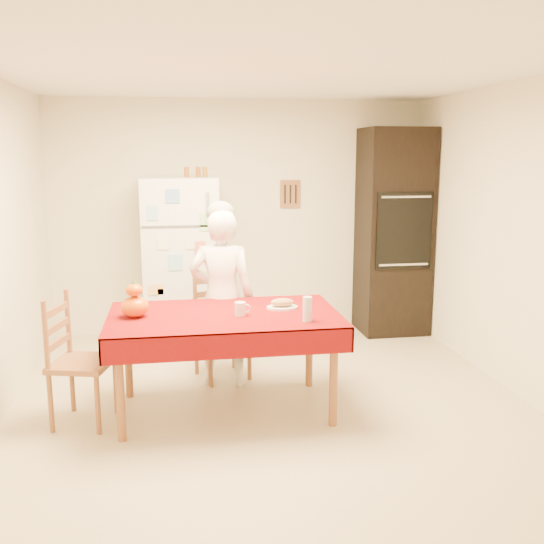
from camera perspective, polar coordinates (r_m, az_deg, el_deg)
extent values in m
plane|color=#C4AE8D|center=(4.74, 0.18, -12.92)|extent=(4.50, 4.50, 0.00)
cube|color=beige|center=(6.60, -3.03, 5.14)|extent=(4.00, 0.02, 2.50)
cube|color=beige|center=(2.25, 9.70, -6.53)|extent=(4.00, 0.02, 2.50)
cube|color=beige|center=(5.11, 22.94, 2.57)|extent=(0.02, 4.50, 2.50)
cube|color=white|center=(4.37, 0.20, 18.60)|extent=(4.00, 4.50, 0.02)
cube|color=brown|center=(6.64, 1.72, 7.35)|extent=(0.22, 0.02, 0.30)
cube|color=white|center=(6.25, -8.56, 0.99)|extent=(0.75, 0.70, 1.70)
cube|color=silver|center=(5.81, -6.07, 6.28)|extent=(0.03, 0.03, 0.25)
cube|color=silver|center=(5.92, -5.92, -0.97)|extent=(0.03, 0.03, 0.60)
cube|color=black|center=(6.68, 11.35, 3.72)|extent=(0.70, 0.60, 2.20)
cube|color=black|center=(6.39, 12.34, 3.80)|extent=(0.59, 0.02, 0.80)
cylinder|color=brown|center=(4.27, -14.12, -10.86)|extent=(0.06, 0.06, 0.71)
cylinder|color=brown|center=(5.00, -13.39, -7.56)|extent=(0.06, 0.06, 0.71)
cylinder|color=brown|center=(4.39, 5.80, -9.96)|extent=(0.06, 0.06, 0.71)
cylinder|color=brown|center=(5.11, 3.53, -6.89)|extent=(0.06, 0.06, 0.71)
cube|color=brown|center=(4.52, -4.53, -4.32)|extent=(1.60, 0.90, 0.04)
cube|color=#5C0805|center=(4.51, -4.53, -4.01)|extent=(1.70, 1.00, 0.01)
cylinder|color=brown|center=(5.14, -5.83, -8.46)|extent=(0.04, 0.04, 0.43)
cylinder|color=brown|center=(5.44, -7.14, -7.37)|extent=(0.04, 0.04, 0.43)
cylinder|color=brown|center=(5.27, -2.14, -7.91)|extent=(0.04, 0.04, 0.43)
cylinder|color=brown|center=(5.57, -3.63, -6.88)|extent=(0.04, 0.04, 0.43)
cube|color=brown|center=(5.28, -4.72, -5.23)|extent=(0.52, 0.51, 0.04)
cube|color=brown|center=(5.37, -5.45, -2.21)|extent=(0.35, 0.14, 0.50)
cylinder|color=brown|center=(4.46, -16.09, -11.95)|extent=(0.04, 0.04, 0.43)
cylinder|color=brown|center=(4.59, -20.12, -11.52)|extent=(0.04, 0.04, 0.43)
cylinder|color=brown|center=(4.77, -14.49, -10.33)|extent=(0.04, 0.04, 0.43)
cylinder|color=brown|center=(4.89, -18.29, -9.99)|extent=(0.04, 0.04, 0.43)
cube|color=brown|center=(4.60, -17.41, -8.20)|extent=(0.49, 0.51, 0.04)
cube|color=brown|center=(4.59, -19.55, -5.09)|extent=(0.12, 0.36, 0.50)
imported|color=white|center=(5.05, -4.73, -2.47)|extent=(0.61, 0.47, 1.50)
cylinder|color=silver|center=(4.44, -3.03, -3.49)|extent=(0.08, 0.08, 0.10)
ellipsoid|color=red|center=(4.51, -12.78, -3.19)|extent=(0.20, 0.20, 0.15)
ellipsoid|color=#DF5805|center=(4.48, -12.85, -1.67)|extent=(0.12, 0.12, 0.09)
cylinder|color=silver|center=(4.29, 3.35, -3.49)|extent=(0.07, 0.07, 0.18)
cylinder|color=white|center=(4.64, 0.96, -3.36)|extent=(0.24, 0.24, 0.02)
ellipsoid|color=#A17E4F|center=(4.63, 0.96, -2.88)|extent=(0.18, 0.10, 0.06)
cylinder|color=#94521B|center=(6.21, -8.04, 9.30)|extent=(0.05, 0.05, 0.10)
cylinder|color=#914B1A|center=(6.21, -6.97, 9.33)|extent=(0.05, 0.05, 0.10)
cylinder|color=#93631A|center=(6.22, -6.34, 9.35)|extent=(0.05, 0.05, 0.10)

